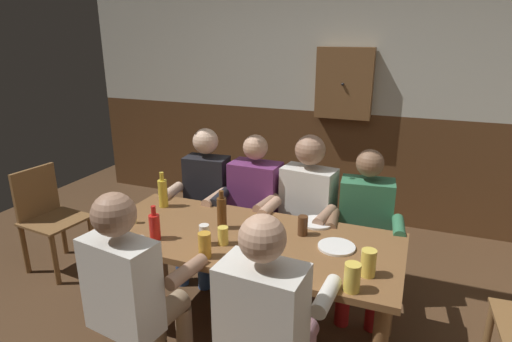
% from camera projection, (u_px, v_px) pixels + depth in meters
% --- Properties ---
extents(back_wall_upper, '(5.68, 0.12, 1.47)m').
position_uv_depth(back_wall_upper, '(330.00, 39.00, 4.26)').
color(back_wall_upper, beige).
extents(back_wall_wainscot, '(5.68, 0.12, 1.16)m').
position_uv_depth(back_wall_wainscot, '(324.00, 163.00, 4.67)').
color(back_wall_wainscot, brown).
rests_on(back_wall_wainscot, ground_plane).
extents(dining_table, '(1.92, 0.83, 0.74)m').
position_uv_depth(dining_table, '(245.00, 250.00, 2.69)').
color(dining_table, brown).
rests_on(dining_table, ground_plane).
extents(person_0, '(0.51, 0.52, 1.23)m').
position_uv_depth(person_0, '(204.00, 197.00, 3.47)').
color(person_0, black).
rests_on(person_0, ground_plane).
extents(person_1, '(0.54, 0.54, 1.21)m').
position_uv_depth(person_1, '(252.00, 204.00, 3.33)').
color(person_1, '#6B2D66').
rests_on(person_1, ground_plane).
extents(person_2, '(0.57, 0.56, 1.25)m').
position_uv_depth(person_2, '(304.00, 209.00, 3.18)').
color(person_2, silver).
rests_on(person_2, ground_plane).
extents(person_3, '(0.54, 0.56, 1.18)m').
position_uv_depth(person_3, '(365.00, 225.00, 3.02)').
color(person_3, '#33724C').
rests_on(person_3, ground_plane).
extents(person_4, '(0.57, 0.55, 1.23)m').
position_uv_depth(person_4, '(133.00, 286.00, 2.24)').
color(person_4, silver).
rests_on(person_4, ground_plane).
extents(person_5, '(0.54, 0.55, 1.24)m').
position_uv_depth(person_5, '(268.00, 320.00, 1.97)').
color(person_5, silver).
rests_on(person_5, ground_plane).
extents(chair_empty_near_right, '(0.48, 0.48, 0.88)m').
position_uv_depth(chair_empty_near_right, '(49.00, 216.00, 3.59)').
color(chair_empty_near_right, brown).
rests_on(chair_empty_near_right, ground_plane).
extents(table_candle, '(0.04, 0.04, 0.08)m').
position_uv_depth(table_candle, '(134.00, 218.00, 2.83)').
color(table_candle, '#F9E08C').
rests_on(table_candle, dining_table).
extents(plate_0, '(0.22, 0.22, 0.01)m').
position_uv_depth(plate_0, '(337.00, 247.00, 2.51)').
color(plate_0, white).
rests_on(plate_0, dining_table).
extents(plate_1, '(0.22, 0.22, 0.01)m').
position_uv_depth(plate_1, '(317.00, 223.00, 2.83)').
color(plate_1, white).
rests_on(plate_1, dining_table).
extents(bottle_0, '(0.07, 0.07, 0.22)m').
position_uv_depth(bottle_0, '(155.00, 226.00, 2.60)').
color(bottle_0, red).
rests_on(bottle_0, dining_table).
extents(bottle_1, '(0.07, 0.07, 0.26)m').
position_uv_depth(bottle_1, '(163.00, 193.00, 3.08)').
color(bottle_1, gold).
rests_on(bottle_1, dining_table).
extents(bottle_2, '(0.06, 0.06, 0.26)m').
position_uv_depth(bottle_2, '(222.00, 212.00, 2.73)').
color(bottle_2, '#593314').
rests_on(bottle_2, dining_table).
extents(pint_glass_0, '(0.06, 0.06, 0.11)m').
position_uv_depth(pint_glass_0, '(223.00, 236.00, 2.54)').
color(pint_glass_0, '#E5C64C').
rests_on(pint_glass_0, dining_table).
extents(pint_glass_1, '(0.08, 0.08, 0.15)m').
position_uv_depth(pint_glass_1, '(352.00, 277.00, 2.07)').
color(pint_glass_1, '#E5C64C').
rests_on(pint_glass_1, dining_table).
extents(pint_glass_2, '(0.08, 0.08, 0.15)m').
position_uv_depth(pint_glass_2, '(368.00, 263.00, 2.21)').
color(pint_glass_2, '#E5C64C').
rests_on(pint_glass_2, dining_table).
extents(pint_glass_3, '(0.06, 0.06, 0.13)m').
position_uv_depth(pint_glass_3, '(204.00, 235.00, 2.53)').
color(pint_glass_3, white).
rests_on(pint_glass_3, dining_table).
extents(pint_glass_4, '(0.06, 0.06, 0.13)m').
position_uv_depth(pint_glass_4, '(303.00, 226.00, 2.66)').
color(pint_glass_4, '#4C2D19').
rests_on(pint_glass_4, dining_table).
extents(pint_glass_5, '(0.07, 0.07, 0.15)m').
position_uv_depth(pint_glass_5, '(205.00, 245.00, 2.39)').
color(pint_glass_5, gold).
rests_on(pint_glass_5, dining_table).
extents(wall_dart_cabinet, '(0.56, 0.15, 0.70)m').
position_uv_depth(wall_dart_cabinet, '(344.00, 83.00, 4.22)').
color(wall_dart_cabinet, brown).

